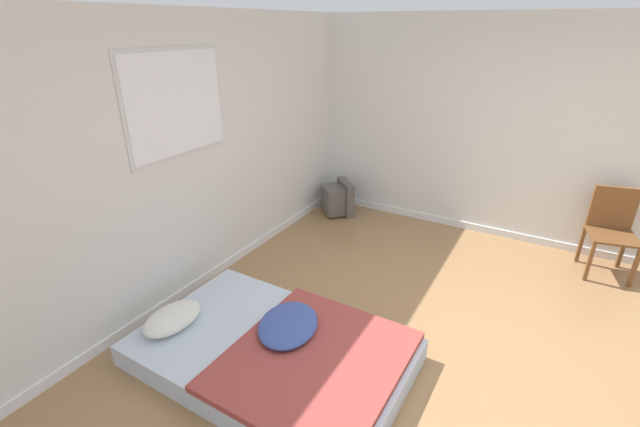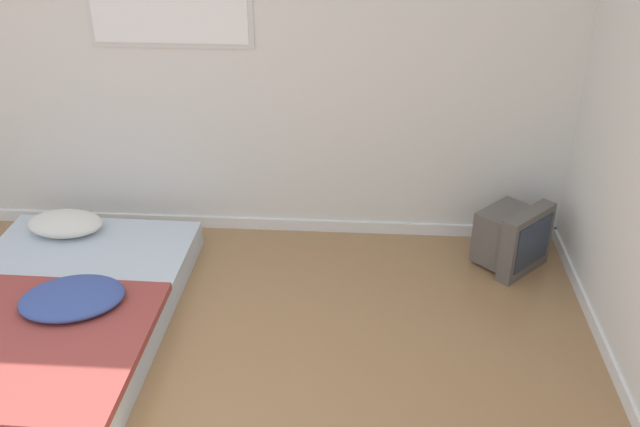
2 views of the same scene
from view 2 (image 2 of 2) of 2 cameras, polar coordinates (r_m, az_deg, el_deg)
name	(u,v)px [view 2 (image 2 of 2)]	position (r m, az deg, el deg)	size (l,w,h in m)	color
wall_back	(192,59)	(5.00, -10.18, 12.10)	(7.61, 0.08, 2.60)	silver
mattress_bed	(51,315)	(4.58, -20.71, -7.59)	(1.38, 2.11, 0.33)	silver
crt_tv	(512,237)	(5.02, 15.12, -1.85)	(0.55, 0.55, 0.46)	#56514C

